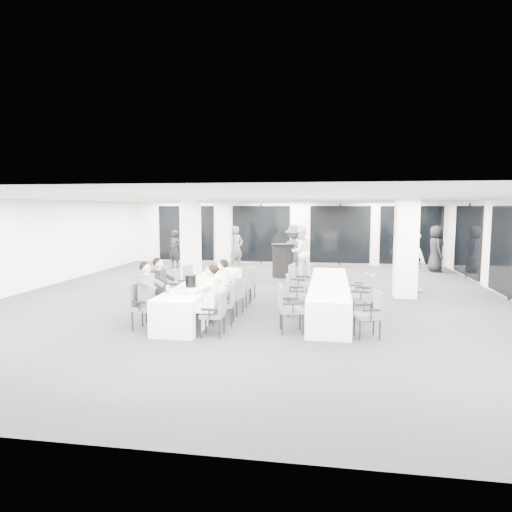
{
  "coord_description": "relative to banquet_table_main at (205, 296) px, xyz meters",
  "views": [
    {
      "loc": [
        2.08,
        -12.33,
        2.57
      ],
      "look_at": [
        0.1,
        -0.2,
        1.24
      ],
      "focal_mm": 32.0,
      "sensor_mm": 36.0,
      "label": 1
    }
  ],
  "objects": [
    {
      "name": "chair_side_right_far",
      "position": [
        3.85,
        1.27,
        0.11
      ],
      "size": [
        0.52,
        0.55,
        0.86
      ],
      "rotation": [
        0.0,
        0.0,
        1.32
      ],
      "color": "#4C4E53",
      "rests_on": "floor"
    },
    {
      "name": "chair_main_right_near",
      "position": [
        0.83,
        -2.11,
        0.14
      ],
      "size": [
        0.46,
        0.51,
        0.9
      ],
      "rotation": [
        0.0,
        0.0,
        1.57
      ],
      "color": "#4C4E53",
      "rests_on": "floor"
    },
    {
      "name": "banquet_table_side",
      "position": [
        3.03,
        0.38,
        0.0
      ],
      "size": [
        0.9,
        5.0,
        0.75
      ],
      "primitive_type": "cube",
      "color": "white",
      "rests_on": "floor"
    },
    {
      "name": "chair_main_right_far",
      "position": [
        0.83,
        1.56,
        0.15
      ],
      "size": [
        0.51,
        0.56,
        0.92
      ],
      "rotation": [
        0.0,
        0.0,
        1.46
      ],
      "color": "#4C4E53",
      "rests_on": "floor"
    },
    {
      "name": "ice_bucket_near",
      "position": [
        -0.08,
        -0.86,
        0.51
      ],
      "size": [
        0.25,
        0.25,
        0.28
      ],
      "primitive_type": "cylinder",
      "color": "black",
      "rests_on": "banquet_table_main"
    },
    {
      "name": "ice_bucket_far",
      "position": [
        0.1,
        1.22,
        0.49
      ],
      "size": [
        0.2,
        0.2,
        0.23
      ],
      "primitive_type": "cylinder",
      "color": "black",
      "rests_on": "banquet_table_main"
    },
    {
      "name": "chair_main_left_far",
      "position": [
        -0.83,
        1.63,
        0.14
      ],
      "size": [
        0.56,
        0.58,
        0.91
      ],
      "rotation": [
        0.0,
        0.0,
        -1.83
      ],
      "color": "#4C4E53",
      "rests_on": "floor"
    },
    {
      "name": "room",
      "position": [
        1.84,
        2.72,
        1.01
      ],
      "size": [
        14.04,
        16.04,
        2.84
      ],
      "color": "#222227",
      "rests_on": "ground"
    },
    {
      "name": "water_bottle_c",
      "position": [
        -0.03,
        2.16,
        0.48
      ],
      "size": [
        0.07,
        0.07,
        0.21
      ],
      "primitive_type": "cylinder",
      "color": "silver",
      "rests_on": "banquet_table_main"
    },
    {
      "name": "chair_side_right_mid",
      "position": [
        3.87,
        -0.19,
        0.22
      ],
      "size": [
        0.6,
        0.64,
        1.04
      ],
      "rotation": [
        0.0,
        0.0,
        1.41
      ],
      "color": "#4C4E53",
      "rests_on": "floor"
    },
    {
      "name": "standing_guest_g",
      "position": [
        -3.42,
        7.56,
        0.52
      ],
      "size": [
        0.79,
        0.72,
        1.79
      ],
      "primitive_type": "imported",
      "rotation": [
        0.0,
        0.0,
        -0.36
      ],
      "color": "black",
      "rests_on": "floor"
    },
    {
      "name": "chair_side_left_mid",
      "position": [
        2.19,
        -0.12,
        0.18
      ],
      "size": [
        0.53,
        0.58,
        0.97
      ],
      "rotation": [
        0.0,
        0.0,
        -1.48
      ],
      "color": "#4C4E53",
      "rests_on": "floor"
    },
    {
      "name": "chair_main_right_mid",
      "position": [
        0.83,
        -0.23,
        0.13
      ],
      "size": [
        0.53,
        0.56,
        0.89
      ],
      "rotation": [
        0.0,
        0.0,
        1.35
      ],
      "color": "#4C4E53",
      "rests_on": "floor"
    },
    {
      "name": "standing_guest_c",
      "position": [
        1.73,
        6.0,
        0.69
      ],
      "size": [
        1.53,
        1.09,
        2.14
      ],
      "primitive_type": "imported",
      "rotation": [
        0.0,
        0.0,
        2.83
      ],
      "color": "#515458",
      "rests_on": "floor"
    },
    {
      "name": "chair_side_right_near",
      "position": [
        3.86,
        -1.71,
        0.15
      ],
      "size": [
        0.56,
        0.59,
        0.93
      ],
      "rotation": [
        0.0,
        0.0,
        1.79
      ],
      "color": "#4C4E53",
      "rests_on": "floor"
    },
    {
      "name": "plate_c",
      "position": [
        0.08,
        -0.72,
        0.39
      ],
      "size": [
        0.2,
        0.2,
        0.03
      ],
      "color": "white",
      "rests_on": "banquet_table_main"
    },
    {
      "name": "chair_main_right_fourth",
      "position": [
        0.84,
        0.68,
        0.21
      ],
      "size": [
        0.53,
        0.59,
        1.02
      ],
      "rotation": [
        0.0,
        0.0,
        1.54
      ],
      "color": "#4C4E53",
      "rests_on": "floor"
    },
    {
      "name": "standing_guest_d",
      "position": [
        5.67,
        6.72,
        0.62
      ],
      "size": [
        1.35,
        1.16,
        2.0
      ],
      "primitive_type": "imported",
      "rotation": [
        0.0,
        0.0,
        3.66
      ],
      "color": "black",
      "rests_on": "floor"
    },
    {
      "name": "column_left",
      "position": [
        -1.85,
        4.81,
        1.02
      ],
      "size": [
        0.6,
        0.6,
        2.8
      ],
      "primitive_type": "cube",
      "color": "white",
      "rests_on": "floor"
    },
    {
      "name": "wine_glass",
      "position": [
        0.16,
        -1.97,
        0.51
      ],
      "size": [
        0.07,
        0.07,
        0.18
      ],
      "color": "silver",
      "rests_on": "banquet_table_main"
    },
    {
      "name": "plate_b",
      "position": [
        0.11,
        -1.73,
        0.39
      ],
      "size": [
        0.21,
        0.21,
        0.03
      ],
      "color": "white",
      "rests_on": "banquet_table_main"
    },
    {
      "name": "seated_guest_a",
      "position": [
        -0.67,
        -1.85,
        0.44
      ],
      "size": [
        0.5,
        0.38,
        1.44
      ],
      "rotation": [
        0.0,
        0.0,
        -1.57
      ],
      "color": "#515458",
      "rests_on": "floor"
    },
    {
      "name": "plate_a",
      "position": [
        -0.07,
        -1.64,
        0.39
      ],
      "size": [
        0.18,
        0.18,
        0.03
      ],
      "color": "white",
      "rests_on": "banquet_table_main"
    },
    {
      "name": "chair_main_left_near",
      "position": [
        -0.83,
        -1.85,
        0.18
      ],
      "size": [
        0.54,
        0.59,
        0.97
      ],
      "rotation": [
        0.0,
        0.0,
        -1.68
      ],
      "color": "#4C4E53",
      "rests_on": "floor"
    },
    {
      "name": "seated_guest_d",
      "position": [
        0.67,
        -1.18,
        0.44
      ],
      "size": [
        0.5,
        0.38,
        1.44
      ],
      "rotation": [
        0.0,
        0.0,
        1.57
      ],
      "color": "white",
      "rests_on": "floor"
    },
    {
      "name": "water_bottle_b",
      "position": [
        0.14,
        0.5,
        0.49
      ],
      "size": [
        0.08,
        0.08,
        0.24
      ],
      "primitive_type": "cylinder",
      "color": "silver",
      "rests_on": "banquet_table_main"
    },
    {
      "name": "chair_side_left_far",
      "position": [
        2.19,
        1.32,
        0.22
      ],
      "size": [
        0.61,
        0.65,
        1.04
      ],
      "rotation": [
        0.0,
        0.0,
        -1.74
      ],
      "color": "#4C4E53",
      "rests_on": "floor"
    },
    {
      "name": "column_right",
      "position": [
        5.15,
        2.61,
        1.02
      ],
      "size": [
        0.6,
        0.6,
        2.8
      ],
      "primitive_type": "cube",
      "color": "white",
      "rests_on": "floor"
    },
    {
      "name": "seated_guest_b",
      "position": [
        -0.67,
        -1.14,
        0.44
      ],
      "size": [
        0.5,
        0.38,
        1.44
      ],
      "rotation": [
        0.0,
        0.0,
        -1.57
      ],
      "color": "black",
      "rests_on": "floor"
    },
    {
      "name": "standing_guest_h",
      "position": [
        5.56,
        3.79,
        0.63
      ],
      "size": [
        1.01,
        1.14,
        2.02
      ],
      "primitive_type": "imported",
      "rotation": [
        0.0,
        0.0,
        2.11
      ],
      "color": "white",
      "rests_on": "floor"
    },
    {
      "name": "chair_main_right_second",
      "position": [
        0.83,
        -1.17,
        0.15
      ],
      "size": [
        0.51,
        0.56,
        0.92
      ],
      "rotation": [
        0.0,
        0.0,
        1.67
      ],
      "color": "#4C4E53",
      "rests_on": "floor"
    },
    {
      "name": "seated_guest_c",
      "position": [
        0.67,
        -2.11,
        0.44
      ],
      "size": [
        0.5,
        0.38,
        1.44
      ],
      "rotation": [
        0.0,
        0.0,
        1.57
      ],
      "color": "white",
      "rests_on": "floor"
    },
    {
      "name": "chair_main_left_fourth",
      "position": [
        -0.83,
        0.57,
        0.15
      ],
      "size": [
        0.53,
        0.57,
        0.93
      ],
      "rotation": [
        0.0,
        0.0,
        -1.43
      ],
      "color": "#4C4E53",
      "rests_on": "floor"
    },
    {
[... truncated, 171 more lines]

